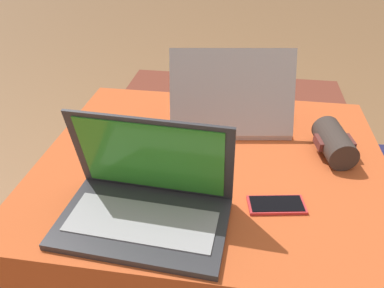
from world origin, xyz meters
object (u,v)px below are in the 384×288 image
(laptop_near, at_px, (146,199))
(cell_phone, at_px, (276,205))
(wrist_brace, at_px, (334,142))
(laptop_far, at_px, (229,109))

(laptop_near, height_order, cell_phone, laptop_near)
(laptop_near, bearing_deg, wrist_brace, 38.30)
(laptop_near, xyz_separation_m, cell_phone, (0.30, 0.08, -0.05))
(wrist_brace, bearing_deg, laptop_far, 156.62)
(laptop_near, xyz_separation_m, laptop_far, (0.16, 0.46, 0.00))
(laptop_near, bearing_deg, laptop_far, 74.32)
(wrist_brace, bearing_deg, laptop_near, -145.07)
(laptop_far, height_order, wrist_brace, laptop_far)
(laptop_far, bearing_deg, cell_phone, 101.93)
(laptop_far, relative_size, cell_phone, 2.81)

